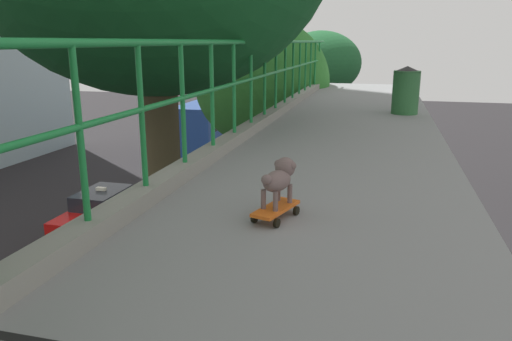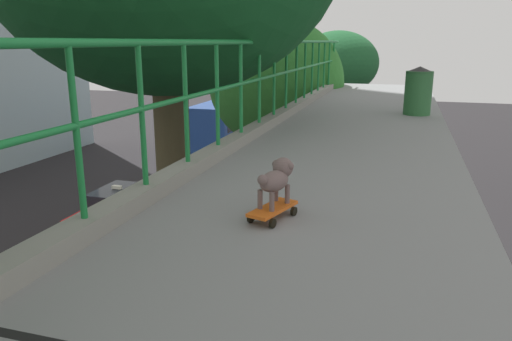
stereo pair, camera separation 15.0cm
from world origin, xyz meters
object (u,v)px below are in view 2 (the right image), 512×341
(car_red_taxi_sixth, at_px, (117,209))
(litter_bin, at_px, (418,90))
(city_bus, at_px, (238,120))
(small_dog, at_px, (277,177))
(toy_skateboard, at_px, (273,210))
(car_white_fifth, at_px, (145,268))

(car_red_taxi_sixth, bearing_deg, litter_bin, -31.21)
(city_bus, relative_size, small_dog, 28.20)
(toy_skateboard, bearing_deg, litter_bin, 79.38)
(small_dog, bearing_deg, litter_bin, 79.37)
(small_dog, bearing_deg, city_bus, 109.57)
(toy_skateboard, relative_size, litter_bin, 0.58)
(litter_bin, bearing_deg, toy_skateboard, -100.62)
(car_white_fifth, bearing_deg, litter_bin, -18.86)
(car_white_fifth, xyz_separation_m, small_dog, (5.90, -7.97, 5.32))
(car_white_fifth, relative_size, city_bus, 0.36)
(small_dog, distance_m, litter_bin, 5.70)
(car_white_fifth, bearing_deg, city_bus, 100.74)
(car_white_fifth, height_order, car_red_taxi_sixth, car_red_taxi_sixth)
(car_white_fifth, xyz_separation_m, litter_bin, (6.95, -2.37, 5.44))
(car_white_fifth, distance_m, toy_skateboard, 11.19)
(car_red_taxi_sixth, distance_m, city_bus, 14.69)
(city_bus, xyz_separation_m, litter_bin, (10.45, -20.85, 4.16))
(car_white_fifth, xyz_separation_m, car_red_taxi_sixth, (-3.30, 3.83, 0.13))
(car_white_fifth, distance_m, small_dog, 11.25)
(toy_skateboard, xyz_separation_m, litter_bin, (1.06, 5.66, 0.35))
(city_bus, relative_size, toy_skateboard, 23.52)
(car_red_taxi_sixth, height_order, litter_bin, litter_bin)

